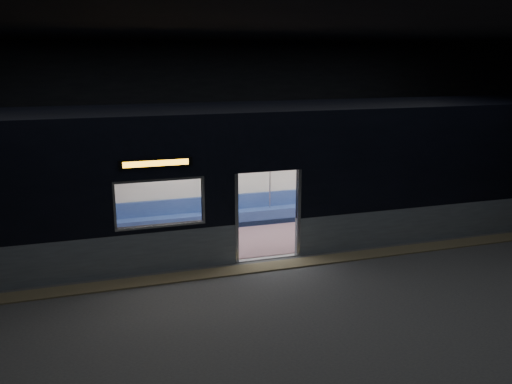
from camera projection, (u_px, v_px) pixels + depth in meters
name	position (u px, v px, depth m)	size (l,w,h in m)	color
station_floor	(284.00, 276.00, 11.46)	(24.00, 14.00, 0.01)	#47494C
station_envelope	(286.00, 101.00, 10.57)	(24.00, 14.00, 5.00)	black
tactile_strip	(275.00, 266.00, 11.96)	(22.80, 0.50, 0.03)	#8C7F59
metro_car	(248.00, 168.00, 13.36)	(18.00, 3.04, 3.35)	#8A99A5
passenger	(326.00, 191.00, 15.31)	(0.42, 0.72, 1.41)	black
handbag	(331.00, 197.00, 15.13)	(0.31, 0.26, 0.15)	black
transit_map	(379.00, 161.00, 15.97)	(1.09, 0.03, 0.71)	white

